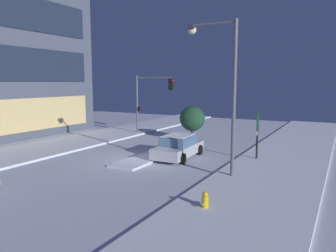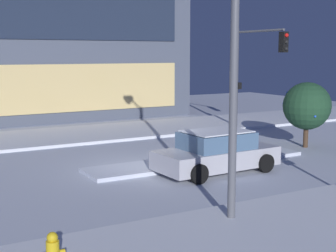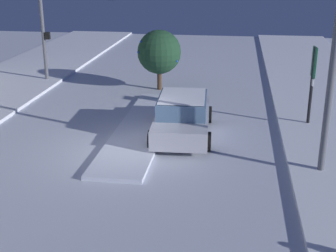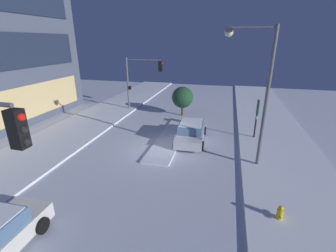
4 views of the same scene
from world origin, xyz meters
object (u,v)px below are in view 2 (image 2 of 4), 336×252
car_near (216,153)px  fire_hydrant (53,251)px  street_lamp_arched (218,14)px  decorated_tree_median (307,106)px  traffic_light_corner_far_right (255,61)px

car_near → fire_hydrant: 8.89m
street_lamp_arched → decorated_tree_median: size_ratio=2.71×
street_lamp_arched → fire_hydrant: 6.75m
fire_hydrant → street_lamp_arched: bearing=13.5°
car_near → street_lamp_arched: street_lamp_arched is taller
car_near → fire_hydrant: bearing=-149.0°
car_near → street_lamp_arched: 6.47m
fire_hydrant → decorated_tree_median: 15.25m
car_near → fire_hydrant: car_near is taller
traffic_light_corner_far_right → street_lamp_arched: size_ratio=0.69×
car_near → decorated_tree_median: bearing=13.8°
traffic_light_corner_far_right → decorated_tree_median: (-0.78, -4.56, -1.93)m
traffic_light_corner_far_right → decorated_tree_median: 5.01m
decorated_tree_median → car_near: bearing=-163.3°
traffic_light_corner_far_right → decorated_tree_median: traffic_light_corner_far_right is taller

